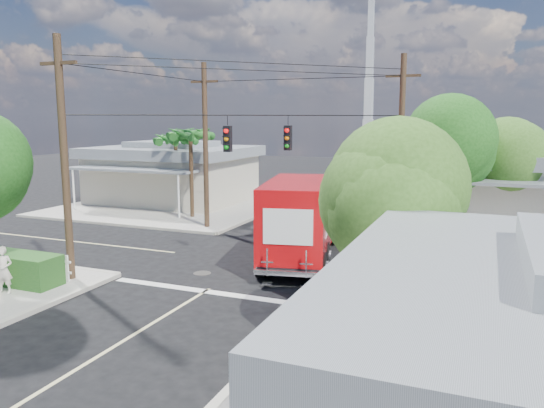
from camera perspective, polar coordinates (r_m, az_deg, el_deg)
The scene contains 16 objects.
ground at distance 22.89m, azimuth -1.90°, elevation -6.19°, with size 120.00×120.00×0.00m, color black.
sidewalk_ne at distance 31.65m, azimuth 25.13°, elevation -2.61°, with size 14.12×14.12×0.14m.
sidewalk_nw at distance 37.34m, azimuth -10.38°, elevation -0.19°, with size 14.12×14.12×0.14m.
road_markings at distance 21.60m, azimuth -3.50°, elevation -7.13°, with size 32.00×32.00×0.01m.
building_nw at distance 38.98m, azimuth -10.61°, elevation 3.38°, with size 10.80×10.20×4.30m.
radio_tower at distance 41.03m, azimuth 10.29°, elevation 8.47°, with size 0.80×0.80×17.00m.
tree_ne_front at distance 26.99m, azimuth 18.40°, elevation 5.96°, with size 4.21×4.14×6.66m.
tree_ne_back at distance 29.17m, azimuth 23.75°, elevation 4.72°, with size 3.77×3.66×5.82m.
tree_se at distance 13.21m, azimuth 13.15°, elevation 0.09°, with size 3.67×3.54×5.62m.
palm_nw_front at distance 32.21m, azimuth -8.77°, elevation 7.27°, with size 3.01×3.08×5.59m.
palm_nw_back at distance 34.55m, azimuth -10.34°, elevation 6.74°, with size 3.01×3.08×5.19m.
utility_poles at distance 24.23m, azimuth -3.84°, elevation 5.87°, with size 12.00×10.68×9.00m.
picket_fence at distance 22.88m, azimuth -26.30°, elevation -5.41°, with size 5.94×0.06×1.00m.
vending_boxes at distance 27.00m, azimuth 16.37°, elevation -2.67°, with size 1.90×0.50×1.10m.
delivery_truck at distance 22.70m, azimuth 3.06°, elevation -1.67°, with size 4.07×8.48×3.53m.
pedestrian at distance 20.41m, azimuth -26.90°, elevation -6.35°, with size 0.60×0.39×1.63m, color beige.
Camera 1 is at (9.02, -20.14, 6.08)m, focal length 35.00 mm.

